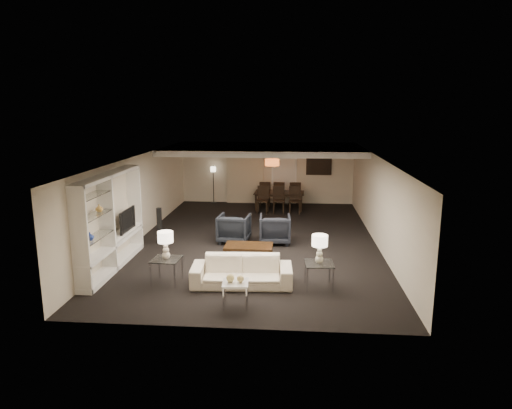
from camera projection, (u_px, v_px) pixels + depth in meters
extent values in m
plane|color=black|center=(256.00, 241.00, 13.56)|extent=(11.00, 11.00, 0.00)
cube|color=silver|center=(256.00, 157.00, 13.03)|extent=(7.00, 11.00, 0.02)
cube|color=beige|center=(267.00, 173.00, 18.65)|extent=(7.00, 0.02, 2.50)
cube|color=beige|center=(230.00, 262.00, 7.94)|extent=(7.00, 0.02, 2.50)
cube|color=beige|center=(139.00, 198.00, 13.57)|extent=(0.02, 11.00, 2.50)
cube|color=beige|center=(378.00, 201.00, 13.01)|extent=(0.02, 11.00, 2.50)
cube|color=silver|center=(264.00, 149.00, 16.46)|extent=(7.00, 4.00, 0.20)
cube|color=beige|center=(245.00, 174.00, 18.66)|extent=(1.50, 0.12, 2.40)
cube|color=silver|center=(284.00, 178.00, 18.61)|extent=(0.90, 0.05, 2.10)
cube|color=#142D38|center=(319.00, 166.00, 18.38)|extent=(0.95, 0.04, 0.65)
cylinder|color=#D8591E|center=(272.00, 162.00, 16.54)|extent=(0.52, 0.52, 0.24)
imported|color=beige|center=(242.00, 271.00, 10.12)|extent=(2.27, 0.99, 0.65)
imported|color=black|center=(234.00, 228.00, 13.36)|extent=(0.96, 0.98, 0.83)
imported|color=black|center=(275.00, 229.00, 13.27)|extent=(0.93, 0.95, 0.83)
sphere|color=#EBD47C|center=(230.00, 278.00, 9.00)|extent=(0.16, 0.16, 0.16)
sphere|color=#E7CB7A|center=(240.00, 279.00, 8.98)|extent=(0.14, 0.14, 0.14)
imported|color=black|center=(124.00, 220.00, 11.77)|extent=(1.00, 0.13, 0.57)
imported|color=#233B9B|center=(90.00, 236.00, 9.89)|extent=(0.18, 0.18, 0.18)
imported|color=gold|center=(99.00, 208.00, 10.34)|extent=(0.17, 0.17, 0.18)
cube|color=black|center=(160.00, 226.00, 13.22)|extent=(0.13, 0.13, 1.05)
imported|color=black|center=(279.00, 201.00, 17.62)|extent=(1.94, 1.13, 0.67)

